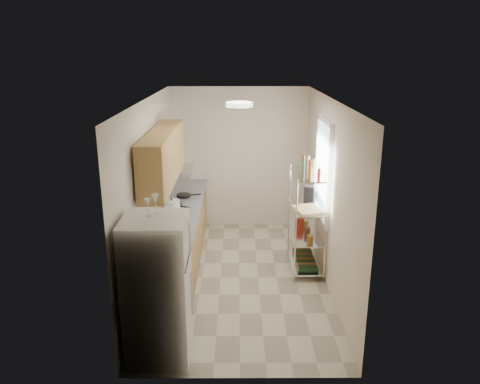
% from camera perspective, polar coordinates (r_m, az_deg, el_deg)
% --- Properties ---
extents(room, '(2.52, 4.42, 2.62)m').
position_cam_1_polar(room, '(6.52, -0.09, -0.21)').
color(room, beige).
rests_on(room, ground).
extents(counter_run, '(0.63, 3.51, 0.90)m').
position_cam_1_polar(counter_run, '(7.28, -7.38, -5.56)').
color(counter_run, '#A68146').
rests_on(counter_run, ground).
extents(upper_cabinets, '(0.33, 2.20, 0.72)m').
position_cam_1_polar(upper_cabinets, '(6.57, -9.37, 4.29)').
color(upper_cabinets, '#A68146').
rests_on(upper_cabinets, room).
extents(range_hood, '(0.50, 0.60, 0.12)m').
position_cam_1_polar(range_hood, '(7.43, -7.86, 2.51)').
color(range_hood, '#B7BABC').
rests_on(range_hood, room).
extents(window, '(0.06, 1.00, 1.46)m').
position_cam_1_polar(window, '(6.90, 10.13, 2.65)').
color(window, white).
rests_on(window, room).
extents(bakers_rack, '(0.45, 0.90, 1.73)m').
position_cam_1_polar(bakers_rack, '(6.94, 8.23, -0.98)').
color(bakers_rack, silver).
rests_on(bakers_rack, ground).
extents(ceiling_dome, '(0.34, 0.34, 0.05)m').
position_cam_1_polar(ceiling_dome, '(5.96, -0.09, 10.63)').
color(ceiling_dome, white).
rests_on(ceiling_dome, room).
extents(refrigerator, '(0.66, 0.66, 1.60)m').
position_cam_1_polar(refrigerator, '(5.13, -10.00, -11.61)').
color(refrigerator, white).
rests_on(refrigerator, ground).
extents(wine_glass_a, '(0.07, 0.07, 0.19)m').
position_cam_1_polar(wine_glass_a, '(4.83, -11.15, -1.87)').
color(wine_glass_a, silver).
rests_on(wine_glass_a, refrigerator).
extents(wine_glass_b, '(0.08, 0.08, 0.22)m').
position_cam_1_polar(wine_glass_b, '(4.88, -10.26, -1.49)').
color(wine_glass_b, silver).
rests_on(wine_glass_b, refrigerator).
extents(rice_cooker, '(0.24, 0.24, 0.20)m').
position_cam_1_polar(rice_cooker, '(7.00, -8.31, -1.77)').
color(rice_cooker, white).
rests_on(rice_cooker, counter_run).
extents(frying_pan_large, '(0.32, 0.32, 0.04)m').
position_cam_1_polar(frying_pan_large, '(7.29, -8.01, -1.63)').
color(frying_pan_large, black).
rests_on(frying_pan_large, counter_run).
extents(frying_pan_small, '(0.29, 0.29, 0.05)m').
position_cam_1_polar(frying_pan_small, '(7.74, -6.88, -0.44)').
color(frying_pan_small, black).
rests_on(frying_pan_small, counter_run).
extents(cutting_board, '(0.45, 0.52, 0.03)m').
position_cam_1_polar(cutting_board, '(6.79, 8.25, -2.13)').
color(cutting_board, tan).
rests_on(cutting_board, bakers_rack).
extents(espresso_machine, '(0.20, 0.25, 0.25)m').
position_cam_1_polar(espresso_machine, '(7.21, 8.49, -0.04)').
color(espresso_machine, black).
rests_on(espresso_machine, bakers_rack).
extents(storage_bag, '(0.12, 0.16, 0.18)m').
position_cam_1_polar(storage_bag, '(7.35, 7.24, -3.68)').
color(storage_bag, maroon).
rests_on(storage_bag, bakers_rack).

